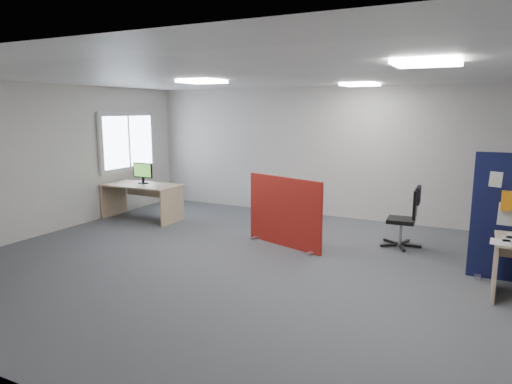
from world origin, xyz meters
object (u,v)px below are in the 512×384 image
at_px(second_desk, 143,193).
at_px(office_chair, 408,213).
at_px(red_divider, 284,213).
at_px(monitor_second, 143,172).

xyz_separation_m(second_desk, office_chair, (5.20, 0.35, 0.02)).
height_order(red_divider, office_chair, red_divider).
bearing_deg(office_chair, red_divider, -159.23).
distance_m(monitor_second, office_chair, 5.26).
distance_m(second_desk, office_chair, 5.22).
xyz_separation_m(red_divider, office_chair, (1.84, 0.81, 0.01)).
bearing_deg(second_desk, office_chair, 3.83).
height_order(second_desk, office_chair, office_chair).
bearing_deg(monitor_second, red_divider, -7.85).
relative_size(monitor_second, office_chair, 0.47).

